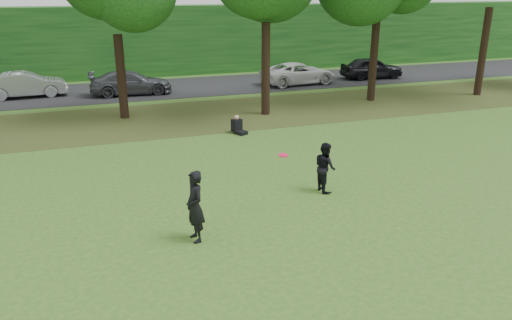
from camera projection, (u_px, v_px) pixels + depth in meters
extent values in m
plane|color=#305A1C|center=(282.00, 226.00, 13.76)|extent=(120.00, 120.00, 0.00)
cube|color=#433617|center=(187.00, 117.00, 25.37)|extent=(60.00, 7.00, 0.01)
cube|color=black|center=(162.00, 88.00, 32.51)|extent=(70.00, 7.00, 0.02)
cube|color=#124116|center=(147.00, 41.00, 37.05)|extent=(70.00, 3.00, 5.00)
imported|color=black|center=(195.00, 207.00, 12.72)|extent=(0.55, 0.75, 1.90)
imported|color=black|center=(325.00, 167.00, 15.95)|extent=(0.61, 0.79, 1.62)
imported|color=#97999E|center=(26.00, 84.00, 29.68)|extent=(4.72, 1.96, 1.52)
imported|color=#46474F|center=(131.00, 83.00, 30.51)|extent=(4.97, 2.17, 1.42)
imported|color=silver|center=(299.00, 73.00, 33.79)|extent=(5.37, 2.90, 1.43)
imported|color=black|center=(372.00, 68.00, 35.89)|extent=(4.54, 2.08, 1.51)
cylinder|color=#EC134B|center=(283.00, 155.00, 14.31)|extent=(0.36, 0.36, 0.08)
cube|color=black|center=(241.00, 132.00, 22.40)|extent=(0.58, 0.67, 0.16)
cube|color=black|center=(237.00, 125.00, 22.51)|extent=(0.52, 0.48, 0.56)
sphere|color=tan|center=(237.00, 117.00, 22.39)|extent=(0.22, 0.22, 0.22)
cylinder|color=black|center=(121.00, 77.00, 24.57)|extent=(0.44, 0.44, 4.12)
cylinder|color=black|center=(266.00, 70.00, 25.22)|extent=(0.44, 0.44, 4.62)
cylinder|color=black|center=(373.00, 62.00, 28.48)|extent=(0.44, 0.44, 4.45)
cylinder|color=black|center=(483.00, 52.00, 29.81)|extent=(0.44, 0.44, 5.17)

